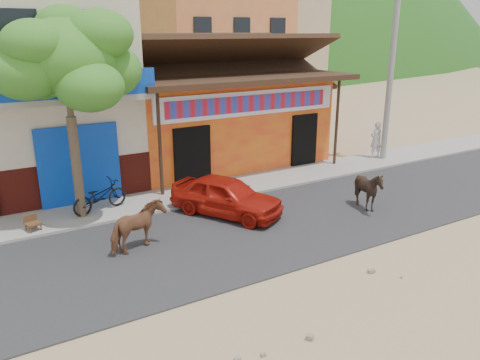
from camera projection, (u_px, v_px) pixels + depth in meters
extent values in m
plane|color=#9E825B|center=(327.00, 262.00, 11.50)|extent=(120.00, 120.00, 0.00)
cube|color=#28282B|center=(271.00, 226.00, 13.55)|extent=(60.00, 5.00, 0.04)
cube|color=gray|center=(215.00, 190.00, 16.41)|extent=(60.00, 2.00, 0.12)
cube|color=orange|center=(213.00, 118.00, 20.13)|extent=(8.00, 6.00, 3.60)
cube|color=beige|center=(17.00, 89.00, 16.01)|extent=(7.00, 6.00, 7.00)
cube|color=#CC723F|center=(210.00, 22.00, 33.71)|extent=(9.00, 9.00, 12.00)
cube|color=tan|center=(268.00, 35.00, 43.26)|extent=(8.00, 8.00, 10.00)
cylinder|color=gray|center=(392.00, 64.00, 19.10)|extent=(0.24, 0.24, 8.00)
imported|color=brown|center=(138.00, 227.00, 11.87)|extent=(1.62, 1.18, 1.25)
imported|color=black|center=(369.00, 190.00, 14.56)|extent=(1.57, 1.53, 1.30)
imported|color=#AF170C|center=(226.00, 196.00, 14.18)|extent=(2.98, 3.73, 1.19)
imported|color=black|center=(100.00, 196.00, 14.26)|extent=(1.91, 1.13, 0.95)
imported|color=silver|center=(376.00, 140.00, 20.23)|extent=(0.62, 0.46, 1.55)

